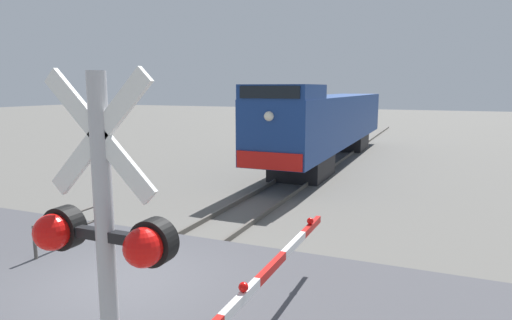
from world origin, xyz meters
The scene contains 7 objects.
ground_plane centered at (0.00, 0.00, 0.00)m, with size 160.00×160.00×0.00m, color #605E59.
rail_track_left centered at (-0.72, 0.00, 0.07)m, with size 0.08×80.00×0.15m, color #59544C.
rail_track_right centered at (0.72, 0.00, 0.07)m, with size 0.08×80.00×0.15m, color #59544C.
road_surface centered at (0.00, 0.00, 0.08)m, with size 36.00×5.82×0.16m, color #47474C.
locomotive centered at (0.00, 17.15, 2.19)m, with size 2.70×18.83×4.16m.
crossing_signal centered at (3.51, -4.37, 2.61)m, with size 1.18×0.33×4.18m.
guard_railing centered at (-2.65, 1.21, 0.61)m, with size 0.08×2.21×0.95m.
Camera 1 is at (5.77, -6.81, 4.04)m, focal length 31.12 mm.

